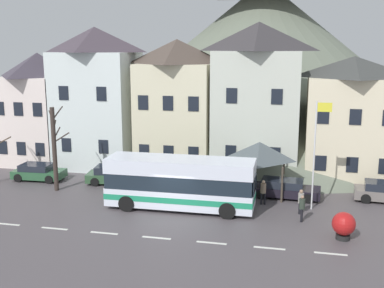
# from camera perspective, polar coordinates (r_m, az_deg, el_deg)

# --- Properties ---
(ground_plane) EXTENTS (40.00, 60.00, 0.07)m
(ground_plane) POSITION_cam_1_polar(r_m,az_deg,el_deg) (27.86, -2.91, -9.52)
(ground_plane) COLOR #50494D
(townhouse_00) EXTENTS (5.16, 6.71, 9.57)m
(townhouse_00) POSITION_cam_1_polar(r_m,az_deg,el_deg) (43.73, -17.90, 4.20)
(townhouse_00) COLOR silver
(townhouse_00) RESTS_ON ground_plane
(townhouse_01) EXTENTS (6.39, 5.44, 11.66)m
(townhouse_01) POSITION_cam_1_polar(r_m,az_deg,el_deg) (40.44, -11.43, 5.47)
(townhouse_01) COLOR silver
(townhouse_01) RESTS_ON ground_plane
(townhouse_02) EXTENTS (5.89, 5.56, 10.65)m
(townhouse_02) POSITION_cam_1_polar(r_m,az_deg,el_deg) (38.26, -1.80, 4.59)
(townhouse_02) COLOR beige
(townhouse_02) RESTS_ON ground_plane
(townhouse_03) EXTENTS (6.49, 5.46, 11.91)m
(townhouse_03) POSITION_cam_1_polar(r_m,az_deg,el_deg) (37.06, 7.89, 5.23)
(townhouse_03) COLOR beige
(townhouse_03) RESTS_ON ground_plane
(townhouse_04) EXTENTS (6.48, 5.69, 9.39)m
(townhouse_04) POSITION_cam_1_polar(r_m,az_deg,el_deg) (37.41, 18.67, 2.84)
(townhouse_04) COLOR beige
(townhouse_04) RESTS_ON ground_plane
(hilltop_castle) EXTENTS (42.89, 42.89, 23.98)m
(hilltop_castle) POSITION_cam_1_polar(r_m,az_deg,el_deg) (53.31, 8.53, 10.22)
(hilltop_castle) COLOR slate
(hilltop_castle) RESTS_ON ground_plane
(transit_bus) EXTENTS (9.35, 2.79, 3.24)m
(transit_bus) POSITION_cam_1_polar(r_m,az_deg,el_deg) (29.61, -1.42, -4.82)
(transit_bus) COLOR white
(transit_bus) RESTS_ON ground_plane
(bus_shelter) EXTENTS (3.60, 3.60, 3.67)m
(bus_shelter) POSITION_cam_1_polar(r_m,az_deg,el_deg) (32.64, 8.18, -0.88)
(bus_shelter) COLOR #473D33
(bus_shelter) RESTS_ON ground_plane
(parked_car_00) EXTENTS (4.56, 2.39, 1.33)m
(parked_car_00) POSITION_cam_1_polar(r_m,az_deg,el_deg) (35.72, -9.21, -3.71)
(parked_car_00) COLOR #305233
(parked_car_00) RESTS_ON ground_plane
(parked_car_02) EXTENTS (3.91, 2.11, 1.24)m
(parked_car_02) POSITION_cam_1_polar(r_m,az_deg,el_deg) (38.10, -18.10, -3.24)
(parked_car_02) COLOR #2A5736
(parked_car_02) RESTS_ON ground_plane
(parked_car_03) EXTENTS (4.68, 2.14, 1.23)m
(parked_car_03) POSITION_cam_1_polar(r_m,az_deg,el_deg) (32.68, 11.15, -5.31)
(parked_car_03) COLOR black
(parked_car_03) RESTS_ON ground_plane
(pedestrian_00) EXTENTS (0.35, 0.36, 1.53)m
(pedestrian_00) POSITION_cam_1_polar(r_m,az_deg,el_deg) (29.70, 13.05, -6.68)
(pedestrian_00) COLOR black
(pedestrian_00) RESTS_ON ground_plane
(pedestrian_01) EXTENTS (0.34, 0.35, 1.59)m
(pedestrian_01) POSITION_cam_1_polar(r_m,az_deg,el_deg) (28.40, 13.18, -7.36)
(pedestrian_01) COLOR black
(pedestrian_01) RESTS_ON ground_plane
(pedestrian_02) EXTENTS (0.30, 0.37, 1.58)m
(pedestrian_02) POSITION_cam_1_polar(r_m,az_deg,el_deg) (30.85, 5.78, -5.78)
(pedestrian_02) COLOR #2D2D38
(pedestrian_02) RESTS_ON ground_plane
(pedestrian_03) EXTENTS (0.35, 0.35, 1.64)m
(pedestrian_03) POSITION_cam_1_polar(r_m,az_deg,el_deg) (30.85, 8.62, -5.56)
(pedestrian_03) COLOR black
(pedestrian_03) RESTS_ON ground_plane
(public_bench) EXTENTS (1.71, 0.48, 0.87)m
(public_bench) POSITION_cam_1_polar(r_m,az_deg,el_deg) (35.57, 9.73, -4.10)
(public_bench) COLOR #473828
(public_bench) RESTS_ON ground_plane
(flagpole) EXTENTS (0.95, 0.10, 6.83)m
(flagpole) POSITION_cam_1_polar(r_m,az_deg,el_deg) (29.89, 14.77, -0.43)
(flagpole) COLOR silver
(flagpole) RESTS_ON ground_plane
(harbour_buoy) EXTENTS (1.24, 1.24, 1.49)m
(harbour_buoy) POSITION_cam_1_polar(r_m,az_deg,el_deg) (26.49, 17.89, -9.27)
(harbour_buoy) COLOR black
(harbour_buoy) RESTS_ON ground_plane
(bare_tree_00) EXTENTS (1.59, 1.27, 5.96)m
(bare_tree_00) POSITION_cam_1_polar(r_m,az_deg,el_deg) (34.39, -16.31, -0.46)
(bare_tree_00) COLOR #382D28
(bare_tree_00) RESTS_ON ground_plane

